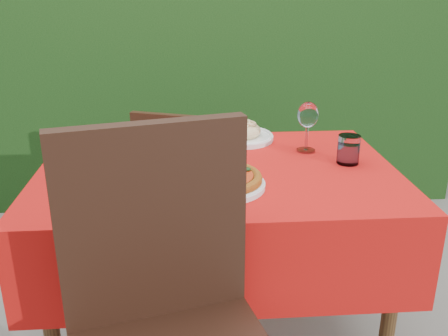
{
  "coord_description": "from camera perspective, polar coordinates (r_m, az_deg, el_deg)",
  "views": [
    {
      "loc": [
        -0.1,
        -1.65,
        1.38
      ],
      "look_at": [
        0.02,
        -0.05,
        0.77
      ],
      "focal_mm": 40.0,
      "sensor_mm": 36.0,
      "label": 1
    }
  ],
  "objects": [
    {
      "name": "hedge",
      "position": [
        3.23,
        -2.51,
        12.59
      ],
      "size": [
        3.2,
        0.55,
        1.78
      ],
      "color": "black",
      "rests_on": "ground"
    },
    {
      "name": "chair_near",
      "position": [
        1.28,
        -6.52,
        -16.24
      ],
      "size": [
        0.58,
        0.58,
        1.06
      ],
      "rotation": [
        0.0,
        0.0,
        0.25
      ],
      "color": "black",
      "rests_on": "ground"
    },
    {
      "name": "pasta_plate",
      "position": [
        2.08,
        1.93,
        3.98
      ],
      "size": [
        0.27,
        0.27,
        0.08
      ],
      "rotation": [
        0.0,
        0.0,
        -0.11
      ],
      "color": "silver",
      "rests_on": "dining_table"
    },
    {
      "name": "steel_ramekin",
      "position": [
        1.98,
        -12.53,
        2.32
      ],
      "size": [
        0.09,
        0.09,
        0.03
      ],
      "primitive_type": "cylinder",
      "color": "silver",
      "rests_on": "dining_table"
    },
    {
      "name": "pizza_plate",
      "position": [
        1.6,
        -0.51,
        -1.35
      ],
      "size": [
        0.35,
        0.35,
        0.06
      ],
      "rotation": [
        0.0,
        0.0,
        -0.37
      ],
      "color": "silver",
      "rests_on": "dining_table"
    },
    {
      "name": "chair_far",
      "position": [
        2.47,
        -5.35,
        -1.09
      ],
      "size": [
        0.47,
        0.47,
        0.8
      ],
      "rotation": [
        0.0,
        0.0,
        2.79
      ],
      "color": "black",
      "rests_on": "ground"
    },
    {
      "name": "dining_table",
      "position": [
        1.82,
        -0.75,
        -4.5
      ],
      "size": [
        1.26,
        0.86,
        0.75
      ],
      "color": "#4C3318",
      "rests_on": "ground"
    },
    {
      "name": "water_glass",
      "position": [
        1.85,
        14.03,
        1.9
      ],
      "size": [
        0.08,
        0.08,
        0.11
      ],
      "color": "white",
      "rests_on": "dining_table"
    },
    {
      "name": "wine_glass",
      "position": [
        1.93,
        9.55,
        5.77
      ],
      "size": [
        0.08,
        0.08,
        0.2
      ],
      "color": "silver",
      "rests_on": "dining_table"
    },
    {
      "name": "fork",
      "position": [
        1.67,
        -10.61,
        -1.53
      ],
      "size": [
        0.06,
        0.17,
        0.0
      ],
      "primitive_type": "cube",
      "rotation": [
        0.0,
        0.0,
        0.2
      ],
      "color": "silver",
      "rests_on": "dining_table"
    }
  ]
}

